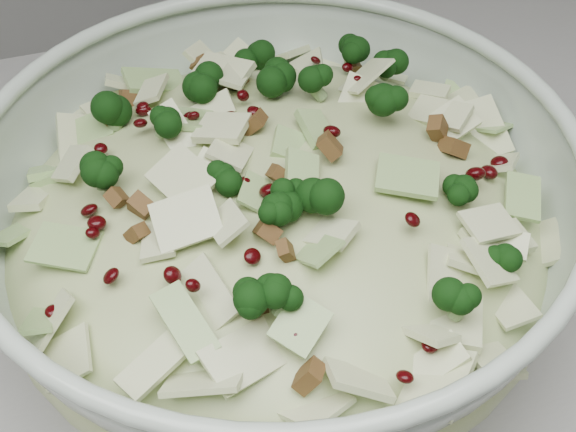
# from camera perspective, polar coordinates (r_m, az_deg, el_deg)

# --- Properties ---
(mixing_bowl) EXTENTS (0.48, 0.48, 0.15)m
(mixing_bowl) POSITION_cam_1_polar(r_m,az_deg,el_deg) (0.51, -0.78, -1.26)
(mixing_bowl) COLOR #AEC0AF
(mixing_bowl) RESTS_ON counter
(salad) EXTENTS (0.48, 0.48, 0.15)m
(salad) POSITION_cam_1_polar(r_m,az_deg,el_deg) (0.49, -0.81, 0.65)
(salad) COLOR #BDC889
(salad) RESTS_ON mixing_bowl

